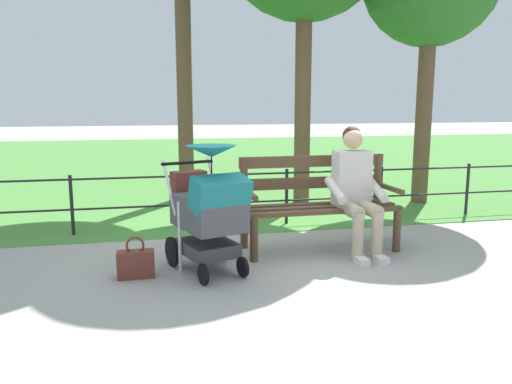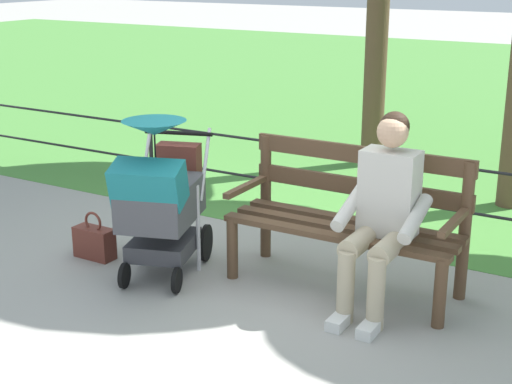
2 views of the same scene
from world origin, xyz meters
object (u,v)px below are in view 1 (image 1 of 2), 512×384
stroller (209,208)px  handbag (136,263)px  person_on_bench (356,187)px  park_bench (318,199)px

stroller → handbag: stroller is taller
person_on_bench → stroller: person_on_bench is taller
park_bench → stroller: 1.32m
park_bench → handbag: park_bench is taller
person_on_bench → stroller: (1.53, 0.31, -0.08)m
person_on_bench → park_bench: bearing=-34.8°
park_bench → handbag: (1.85, 0.54, -0.40)m
stroller → handbag: 0.80m
park_bench → handbag: size_ratio=4.33×
stroller → handbag: size_ratio=3.11×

